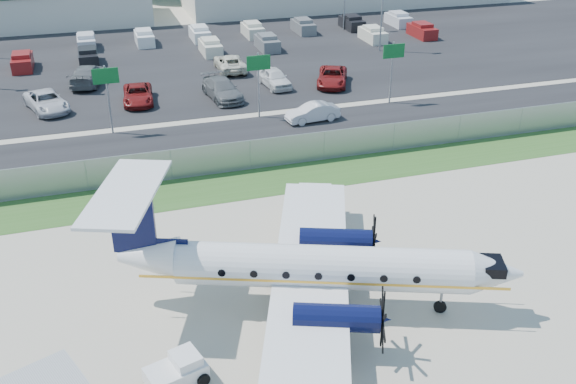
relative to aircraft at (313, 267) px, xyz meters
name	(u,v)px	position (x,y,z in m)	size (l,w,h in m)	color
ground	(327,294)	(0.97, 0.66, -2.14)	(170.00, 170.00, 0.00)	#B8AF9C
grass_verge	(259,182)	(0.97, 12.66, -2.13)	(170.00, 4.00, 0.02)	#2D561E
access_road	(233,140)	(0.97, 19.66, -2.13)	(170.00, 8.00, 0.02)	black
parking_lot	(185,62)	(0.97, 40.66, -2.13)	(170.00, 32.00, 0.02)	black
perimeter_fence	(250,155)	(0.97, 14.66, -1.14)	(120.00, 0.06, 1.99)	gray
sign_left	(107,85)	(-7.03, 23.57, 1.47)	(1.80, 0.26, 5.00)	gray
sign_mid	(259,72)	(3.97, 23.57, 1.47)	(1.80, 0.26, 5.00)	gray
sign_right	(393,60)	(14.97, 23.57, 1.47)	(1.80, 0.26, 5.00)	gray
aircraft	(313,267)	(0.00, 0.00, 0.00)	(17.98, 17.50, 5.54)	silver
pushback_tug	(178,370)	(-6.31, -2.81, -1.58)	(2.45, 2.08, 1.17)	silver
baggage_cart_near	(280,268)	(-0.69, 2.67, -1.66)	(2.23, 1.73, 1.03)	gray
cone_starboard_wing	(149,203)	(-5.83, 11.42, -1.85)	(0.43, 0.43, 0.61)	#DC5D06
road_car_mid	(312,121)	(7.61, 21.63, -2.14)	(1.43, 4.09, 1.35)	silver
parked_car_a	(48,110)	(-11.63, 30.08, -2.14)	(2.45, 5.32, 1.48)	silver
parked_car_b	(139,103)	(-4.57, 29.77, -2.14)	(2.32, 5.03, 1.40)	maroon
parked_car_c	(222,98)	(2.18, 28.77, -2.14)	(2.27, 5.58, 1.62)	#595B5E
parked_car_d	(274,86)	(7.20, 30.54, -2.14)	(1.87, 4.66, 1.59)	silver
parked_car_e	(332,85)	(12.19, 29.47, -2.14)	(2.46, 5.34, 1.48)	maroon
parked_car_f	(90,84)	(-8.24, 36.07, -2.14)	(2.38, 5.86, 1.70)	#595B5E
parked_car_g	(230,71)	(4.55, 36.37, -2.14)	(2.49, 5.40, 1.50)	beige
far_parking_rows	(177,49)	(0.97, 45.66, -2.14)	(56.00, 10.00, 1.60)	gray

